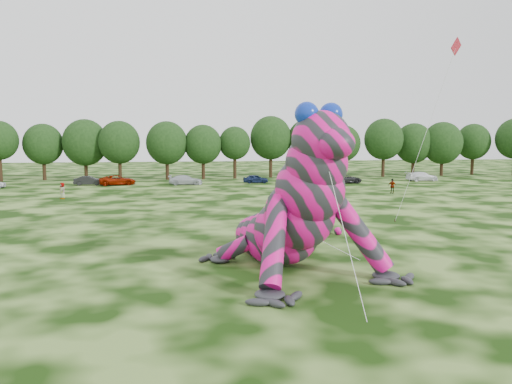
{
  "coord_description": "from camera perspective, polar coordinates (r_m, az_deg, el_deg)",
  "views": [
    {
      "loc": [
        -8.08,
        -25.64,
        6.77
      ],
      "look_at": [
        -4.21,
        -0.43,
        4.0
      ],
      "focal_mm": 35.0,
      "sensor_mm": 36.0,
      "label": 1
    }
  ],
  "objects": [
    {
      "name": "ground",
      "position": [
        27.72,
        8.58,
        -8.01
      ],
      "size": [
        240.0,
        240.0,
        0.0
      ],
      "primitive_type": "plane",
      "color": "#16330A",
      "rests_on": "ground"
    },
    {
      "name": "inflatable_gecko",
      "position": [
        26.82,
        2.23,
        0.73
      ],
      "size": [
        18.8,
        20.49,
        8.43
      ],
      "primitive_type": null,
      "rotation": [
        0.0,
        0.0,
        0.32
      ],
      "color": "#DC0C7D",
      "rests_on": "ground"
    },
    {
      "name": "flying_kite",
      "position": [
        41.43,
        21.47,
        13.97
      ],
      "size": [
        4.1,
        2.88,
        14.45
      ],
      "color": "red",
      "rests_on": "ground"
    },
    {
      "name": "tree_4",
      "position": [
        87.1,
        -23.12,
        4.23
      ],
      "size": [
        6.22,
        5.6,
        9.06
      ],
      "primitive_type": null,
      "color": "black",
      "rests_on": "ground"
    },
    {
      "name": "tree_5",
      "position": [
        85.44,
        -18.93,
        4.61
      ],
      "size": [
        7.16,
        6.44,
        9.8
      ],
      "primitive_type": null,
      "color": "black",
      "rests_on": "ground"
    },
    {
      "name": "tree_6",
      "position": [
        82.9,
        -15.34,
        4.58
      ],
      "size": [
        6.52,
        5.86,
        9.49
      ],
      "primitive_type": null,
      "color": "black",
      "rests_on": "ground"
    },
    {
      "name": "tree_7",
      "position": [
        82.5,
        -10.15,
        4.69
      ],
      "size": [
        6.68,
        6.01,
        9.48
      ],
      "primitive_type": null,
      "color": "black",
      "rests_on": "ground"
    },
    {
      "name": "tree_8",
      "position": [
        82.75,
        -6.06,
        4.58
      ],
      "size": [
        6.14,
        5.53,
        8.94
      ],
      "primitive_type": null,
      "color": "black",
      "rests_on": "ground"
    },
    {
      "name": "tree_9",
      "position": [
        83.53,
        -2.44,
        4.53
      ],
      "size": [
        5.27,
        4.74,
        8.68
      ],
      "primitive_type": null,
      "color": "black",
      "rests_on": "ground"
    },
    {
      "name": "tree_10",
      "position": [
        85.64,
        1.7,
        5.18
      ],
      "size": [
        7.09,
        6.38,
        10.5
      ],
      "primitive_type": null,
      "color": "black",
      "rests_on": "ground"
    },
    {
      "name": "tree_11",
      "position": [
        86.66,
        5.92,
        5.02
      ],
      "size": [
        7.01,
        6.31,
        10.07
      ],
      "primitive_type": null,
      "color": "black",
      "rests_on": "ground"
    },
    {
      "name": "tree_12",
      "position": [
        88.02,
        9.93,
        4.62
      ],
      "size": [
        5.99,
        5.39,
        8.97
      ],
      "primitive_type": null,
      "color": "black",
      "rests_on": "ground"
    },
    {
      "name": "tree_13",
      "position": [
        89.96,
        14.37,
        4.92
      ],
      "size": [
        6.83,
        6.15,
        10.13
      ],
      "primitive_type": null,
      "color": "black",
      "rests_on": "ground"
    },
    {
      "name": "tree_14",
      "position": [
        94.06,
        17.55,
        4.65
      ],
      "size": [
        6.82,
        6.14,
        9.4
      ],
      "primitive_type": null,
      "color": "black",
      "rests_on": "ground"
    },
    {
      "name": "tree_15",
      "position": [
        95.54,
        20.51,
        4.64
      ],
      "size": [
        7.17,
        6.45,
        9.63
      ],
      "primitive_type": null,
      "color": "black",
      "rests_on": "ground"
    },
    {
      "name": "tree_16",
      "position": [
        100.48,
        23.54,
        4.5
      ],
      "size": [
        6.26,
        5.63,
        9.37
      ],
      "primitive_type": null,
      "color": "black",
      "rests_on": "ground"
    },
    {
      "name": "car_1",
      "position": [
        75.47,
        -18.59,
        1.24
      ],
      "size": [
        4.08,
        1.49,
        1.33
      ],
      "primitive_type": "imported",
      "rotation": [
        0.0,
        0.0,
        1.59
      ],
      "color": "black",
      "rests_on": "ground"
    },
    {
      "name": "car_2",
      "position": [
        74.42,
        -15.55,
        1.31
      ],
      "size": [
        5.54,
        3.37,
        1.44
      ],
      "primitive_type": "imported",
      "rotation": [
        0.0,
        0.0,
        1.77
      ],
      "color": "#831601",
      "rests_on": "ground"
    },
    {
      "name": "car_3",
      "position": [
        72.96,
        -8.04,
        1.37
      ],
      "size": [
        4.98,
        2.35,
        1.41
      ],
      "primitive_type": "imported",
      "rotation": [
        0.0,
        0.0,
        1.49
      ],
      "color": "#B7BBC1",
      "rests_on": "ground"
    },
    {
      "name": "car_4",
      "position": [
        75.01,
        -0.04,
        1.52
      ],
      "size": [
        3.8,
        1.54,
        1.29
      ],
      "primitive_type": "imported",
      "rotation": [
        0.0,
        0.0,
        1.57
      ],
      "color": "#152146",
      "rests_on": "ground"
    },
    {
      "name": "car_5",
      "position": [
        78.19,
        6.07,
        1.68
      ],
      "size": [
        4.11,
        1.79,
        1.31
      ],
      "primitive_type": "imported",
      "rotation": [
        0.0,
        0.0,
        1.67
      ],
      "color": "silver",
      "rests_on": "ground"
    },
    {
      "name": "car_6",
      "position": [
        76.03,
        10.25,
        1.5
      ],
      "size": [
        4.85,
        2.37,
        1.33
      ],
      "primitive_type": "imported",
      "rotation": [
        0.0,
        0.0,
        1.61
      ],
      "color": "#27272A",
      "rests_on": "ground"
    },
    {
      "name": "car_7",
      "position": [
        82.81,
        18.43,
        1.7
      ],
      "size": [
        5.13,
        2.29,
        1.46
      ],
      "primitive_type": "imported",
      "rotation": [
        0.0,
        0.0,
        1.62
      ],
      "color": "white",
      "rests_on": "ground"
    },
    {
      "name": "spectator_5",
      "position": [
        47.68,
        8.67,
        -1.0
      ],
      "size": [
        1.6,
        1.3,
        1.71
      ],
      "primitive_type": "imported",
      "rotation": [
        0.0,
        0.0,
        3.73
      ],
      "color": "gray",
      "rests_on": "ground"
    },
    {
      "name": "spectator_4",
      "position": [
        59.7,
        -21.24,
        0.14
      ],
      "size": [
        0.99,
        1.05,
        1.81
      ],
      "primitive_type": "imported",
      "rotation": [
        0.0,
        0.0,
        5.36
      ],
      "color": "gray",
      "rests_on": "ground"
    },
    {
      "name": "spectator_3",
      "position": [
        63.29,
        15.29,
        0.66
      ],
      "size": [
        1.06,
        1.05,
        1.8
      ],
      "primitive_type": "imported",
      "rotation": [
        0.0,
        0.0,
        5.5
      ],
      "color": "gray",
      "rests_on": "ground"
    },
    {
      "name": "spectator_2",
      "position": [
        56.06,
        8.74,
        0.05
      ],
      "size": [
        1.04,
        1.24,
        1.67
      ],
      "primitive_type": "imported",
      "rotation": [
        0.0,
        0.0,
        5.17
      ],
      "color": "gray",
      "rests_on": "ground"
    }
  ]
}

